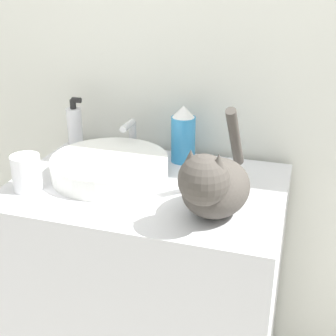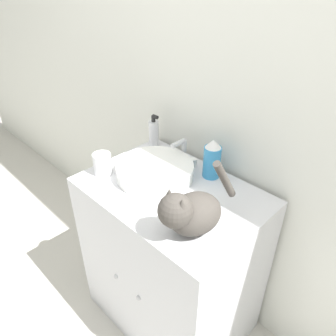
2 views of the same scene
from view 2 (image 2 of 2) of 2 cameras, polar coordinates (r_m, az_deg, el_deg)
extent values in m
cube|color=silver|center=(1.39, 10.14, 15.65)|extent=(6.00, 0.05, 2.50)
cube|color=silver|center=(1.65, 0.53, -15.57)|extent=(0.76, 0.53, 0.84)
sphere|color=silver|center=(1.54, -9.06, -18.16)|extent=(0.02, 0.02, 0.02)
sphere|color=silver|center=(1.47, -5.19, -21.61)|extent=(0.02, 0.02, 0.02)
cylinder|color=white|center=(1.43, -2.26, -0.43)|extent=(0.34, 0.34, 0.06)
cylinder|color=silver|center=(1.53, 2.79, 3.03)|extent=(0.02, 0.02, 0.11)
cylinder|color=silver|center=(1.47, 1.79, 4.32)|extent=(0.02, 0.08, 0.02)
cylinder|color=white|center=(1.58, 1.15, 2.65)|extent=(0.03, 0.03, 0.03)
cylinder|color=white|center=(1.51, 4.42, 1.01)|extent=(0.03, 0.03, 0.03)
ellipsoid|color=#47423D|center=(1.14, 4.67, -7.89)|extent=(0.19, 0.22, 0.14)
sphere|color=#47423D|center=(1.06, 1.30, -7.43)|extent=(0.13, 0.13, 0.12)
cone|color=#47423D|center=(1.05, 0.23, -4.55)|extent=(0.04, 0.04, 0.04)
cone|color=#47423D|center=(1.01, 2.47, -6.34)|extent=(0.04, 0.04, 0.04)
cylinder|color=#47423D|center=(1.17, 9.85, -2.02)|extent=(0.04, 0.13, 0.18)
cylinder|color=silver|center=(1.65, -2.50, 5.96)|extent=(0.05, 0.05, 0.13)
cylinder|color=black|center=(1.61, -2.57, 8.57)|extent=(0.02, 0.02, 0.03)
cylinder|color=black|center=(1.60, -2.24, 8.91)|extent=(0.03, 0.02, 0.02)
cylinder|color=#338CCC|center=(1.42, 7.64, 1.04)|extent=(0.08, 0.08, 0.14)
cone|color=white|center=(1.37, 7.91, 4.21)|extent=(0.07, 0.07, 0.04)
cylinder|color=white|center=(1.46, -11.35, 0.69)|extent=(0.08, 0.08, 0.10)
camera|label=1|loc=(0.55, -73.31, -22.05)|focal=50.00mm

